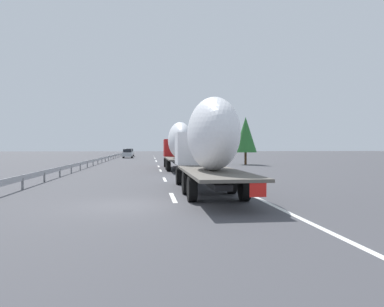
# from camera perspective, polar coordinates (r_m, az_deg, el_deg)

# --- Properties ---
(ground_plane) EXTENTS (260.00, 260.00, 0.00)m
(ground_plane) POSITION_cam_1_polar(r_m,az_deg,el_deg) (54.23, -7.45, -1.34)
(ground_plane) COLOR #424247
(lane_stripe_0) EXTENTS (3.20, 0.20, 0.01)m
(lane_stripe_0) POSITION_cam_1_polar(r_m,az_deg,el_deg) (16.36, -2.99, -6.88)
(lane_stripe_0) COLOR white
(lane_stripe_0) RESTS_ON ground_plane
(lane_stripe_1) EXTENTS (3.20, 0.20, 0.01)m
(lane_stripe_1) POSITION_cam_1_polar(r_m,az_deg,el_deg) (25.34, -4.30, -4.06)
(lane_stripe_1) COLOR white
(lane_stripe_1) RESTS_ON ground_plane
(lane_stripe_2) EXTENTS (3.20, 0.20, 0.01)m
(lane_stripe_2) POSITION_cam_1_polar(r_m,az_deg,el_deg) (34.87, -4.94, -2.66)
(lane_stripe_2) COLOR white
(lane_stripe_2) RESTS_ON ground_plane
(lane_stripe_3) EXTENTS (3.20, 0.20, 0.01)m
(lane_stripe_3) POSITION_cam_1_polar(r_m,az_deg,el_deg) (42.35, -5.24, -2.01)
(lane_stripe_3) COLOR white
(lane_stripe_3) RESTS_ON ground_plane
(lane_stripe_4) EXTENTS (3.20, 0.20, 0.01)m
(lane_stripe_4) POSITION_cam_1_polar(r_m,az_deg,el_deg) (60.18, -5.66, -1.10)
(lane_stripe_4) COLOR white
(lane_stripe_4) RESTS_ON ground_plane
(lane_stripe_5) EXTENTS (3.20, 0.20, 0.01)m
(lane_stripe_5) POSITION_cam_1_polar(r_m,az_deg,el_deg) (56.67, -5.60, -1.23)
(lane_stripe_5) COLOR white
(lane_stripe_5) RESTS_ON ground_plane
(lane_stripe_6) EXTENTS (3.20, 0.20, 0.01)m
(lane_stripe_6) POSITION_cam_1_polar(r_m,az_deg,el_deg) (70.37, -5.80, -0.79)
(lane_stripe_6) COLOR white
(lane_stripe_6) RESTS_ON ground_plane
(lane_stripe_7) EXTENTS (3.20, 0.20, 0.01)m
(lane_stripe_7) POSITION_cam_1_polar(r_m,az_deg,el_deg) (75.26, -5.85, -0.67)
(lane_stripe_7) COLOR white
(lane_stripe_7) RESTS_ON ground_plane
(lane_stripe_8) EXTENTS (3.20, 0.20, 0.01)m
(lane_stripe_8) POSITION_cam_1_polar(r_m,az_deg,el_deg) (90.60, -5.99, -0.38)
(lane_stripe_8) COLOR white
(lane_stripe_8) RESTS_ON ground_plane
(edge_line_right) EXTENTS (110.00, 0.20, 0.01)m
(edge_line_right) POSITION_cam_1_polar(r_m,az_deg,el_deg) (59.41, -2.07, -1.12)
(edge_line_right) COLOR white
(edge_line_right) RESTS_ON ground_plane
(truck_lead) EXTENTS (13.28, 2.55, 4.57)m
(truck_lead) POSITION_cam_1_polar(r_m,az_deg,el_deg) (35.54, -2.07, 1.56)
(truck_lead) COLOR #B21919
(truck_lead) RESTS_ON ground_plane
(truck_trailing) EXTENTS (12.66, 2.55, 4.49)m
(truck_trailing) POSITION_cam_1_polar(r_m,az_deg,el_deg) (17.72, 2.55, 1.78)
(truck_trailing) COLOR silver
(truck_trailing) RESTS_ON ground_plane
(car_silver_hatch) EXTENTS (4.80, 1.90, 1.79)m
(car_silver_hatch) POSITION_cam_1_polar(r_m,az_deg,el_deg) (75.03, -10.02, 0.01)
(car_silver_hatch) COLOR #ADB2B7
(car_silver_hatch) RESTS_ON ground_plane
(car_white_van) EXTENTS (4.74, 1.77, 1.81)m
(car_white_van) POSITION_cam_1_polar(r_m,az_deg,el_deg) (88.04, -9.67, 0.17)
(car_white_van) COLOR white
(car_white_van) RESTS_ON ground_plane
(road_sign) EXTENTS (0.10, 0.90, 3.16)m
(road_sign) POSITION_cam_1_polar(r_m,az_deg,el_deg) (62.05, -1.16, 0.99)
(road_sign) COLOR gray
(road_sign) RESTS_ON ground_plane
(tree_0) EXTENTS (2.77, 2.77, 7.22)m
(tree_0) POSITION_cam_1_polar(r_m,az_deg,el_deg) (86.37, -0.77, 2.54)
(tree_0) COLOR #472D19
(tree_0) RESTS_ON ground_plane
(tree_1) EXTENTS (2.84, 2.84, 6.05)m
(tree_1) POSITION_cam_1_polar(r_m,az_deg,el_deg) (46.86, 8.37, 2.92)
(tree_1) COLOR #472D19
(tree_1) RESTS_ON ground_plane
(tree_2) EXTENTS (3.23, 3.23, 6.48)m
(tree_2) POSITION_cam_1_polar(r_m,az_deg,el_deg) (104.48, -1.08, 2.09)
(tree_2) COLOR #472D19
(tree_2) RESTS_ON ground_plane
(tree_3) EXTENTS (2.60, 2.60, 5.64)m
(tree_3) POSITION_cam_1_polar(r_m,az_deg,el_deg) (80.99, 1.32, 1.97)
(tree_3) COLOR #472D19
(tree_3) RESTS_ON ground_plane
(guardrail_median) EXTENTS (94.00, 0.10, 0.76)m
(guardrail_median) POSITION_cam_1_polar(r_m,az_deg,el_deg) (57.60, -13.39, -0.65)
(guardrail_median) COLOR #9EA0A5
(guardrail_median) RESTS_ON ground_plane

